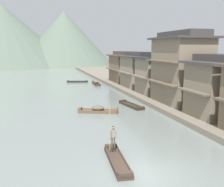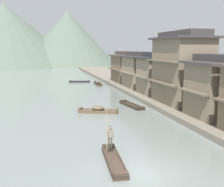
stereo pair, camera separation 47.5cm
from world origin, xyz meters
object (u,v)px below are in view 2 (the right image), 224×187
(house_waterfront_tall, at_px, (181,68))
(house_waterfront_narrow, at_px, (160,73))
(boat_moored_third, at_px, (132,105))
(boatman_person, at_px, (110,135))
(boat_moored_far, at_px, (79,82))
(house_waterfront_far, at_px, (141,70))
(house_waterfront_second, at_px, (222,86))
(boat_foreground_poled, at_px, (114,161))
(house_waterfront_end, at_px, (127,67))
(boat_moored_nearest, at_px, (98,83))
(boat_moored_second, at_px, (98,110))

(house_waterfront_tall, relative_size, house_waterfront_narrow, 1.30)
(boat_moored_third, bearing_deg, boatman_person, -113.62)
(boat_moored_far, height_order, house_waterfront_far, house_waterfront_far)
(house_waterfront_tall, bearing_deg, house_waterfront_second, -85.78)
(boat_foreground_poled, bearing_deg, boatman_person, 86.15)
(house_waterfront_narrow, bearing_deg, house_waterfront_end, 91.08)
(boat_moored_far, distance_m, house_waterfront_tall, 30.12)
(boat_foreground_poled, relative_size, boat_moored_nearest, 0.93)
(house_waterfront_far, bearing_deg, house_waterfront_end, 90.33)
(boatman_person, distance_m, house_waterfront_far, 30.33)
(house_waterfront_second, bearing_deg, house_waterfront_end, 90.76)
(boat_moored_far, relative_size, house_waterfront_tall, 0.52)
(boat_moored_nearest, distance_m, house_waterfront_narrow, 17.81)
(boat_moored_third, bearing_deg, boat_moored_second, -154.72)
(boatman_person, height_order, house_waterfront_second, house_waterfront_second)
(boat_moored_second, height_order, boat_moored_far, boat_moored_second)
(boat_foreground_poled, xyz_separation_m, boatman_person, (0.09, 1.38, 1.30))
(boat_foreground_poled, height_order, house_waterfront_tall, house_waterfront_tall)
(house_waterfront_second, height_order, house_waterfront_tall, house_waterfront_tall)
(boat_foreground_poled, xyz_separation_m, boat_moored_second, (1.75, 13.83, 0.15))
(boat_moored_far, relative_size, house_waterfront_end, 0.55)
(house_waterfront_far, bearing_deg, boat_moored_second, -125.29)
(boat_moored_far, bearing_deg, house_waterfront_far, -56.66)
(boat_moored_nearest, bearing_deg, boat_moored_third, -90.23)
(boat_moored_far, xyz_separation_m, house_waterfront_tall, (8.85, -28.40, 4.72))
(house_waterfront_end, bearing_deg, house_waterfront_second, -89.24)
(boat_foreground_poled, distance_m, boat_moored_nearest, 38.63)
(boatman_person, relative_size, boat_moored_second, 0.66)
(boat_moored_nearest, bearing_deg, house_waterfront_end, -11.21)
(boat_moored_third, xyz_separation_m, house_waterfront_end, (5.91, 20.82, 3.41))
(boatman_person, relative_size, boat_moored_far, 0.67)
(boat_moored_second, relative_size, house_waterfront_narrow, 0.68)
(boat_moored_third, height_order, house_waterfront_far, house_waterfront_far)
(boat_moored_far, height_order, house_waterfront_second, house_waterfront_second)
(boat_moored_second, xyz_separation_m, boat_moored_far, (1.71, 28.88, -0.17))
(boat_moored_third, xyz_separation_m, house_waterfront_far, (5.96, 12.91, 3.42))
(house_waterfront_tall, xyz_separation_m, house_waterfront_narrow, (0.42, 7.35, -1.29))
(boat_moored_nearest, height_order, house_waterfront_second, house_waterfront_second)
(boatman_person, height_order, house_waterfront_far, house_waterfront_far)
(boatman_person, height_order, house_waterfront_narrow, house_waterfront_narrow)
(boat_moored_nearest, relative_size, house_waterfront_narrow, 0.79)
(boat_moored_nearest, bearing_deg, house_waterfront_narrow, -69.56)
(boat_moored_second, bearing_deg, boat_moored_nearest, 78.65)
(house_waterfront_second, bearing_deg, house_waterfront_narrow, 90.43)
(boat_foreground_poled, distance_m, boat_moored_second, 13.94)
(boat_foreground_poled, bearing_deg, boat_moored_third, 67.93)
(boatman_person, bearing_deg, boat_moored_second, 82.44)
(boat_moored_second, bearing_deg, house_waterfront_tall, 2.63)
(boat_moored_nearest, distance_m, house_waterfront_end, 6.79)
(house_waterfront_narrow, bearing_deg, house_waterfront_tall, -93.30)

